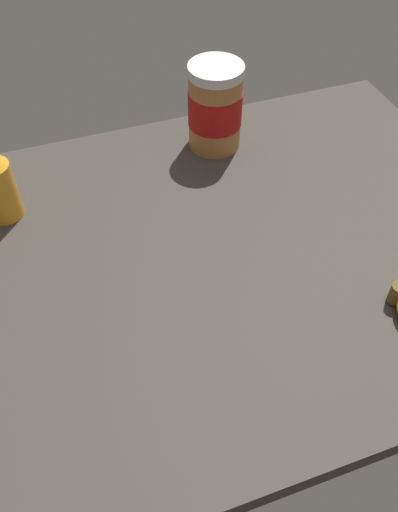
% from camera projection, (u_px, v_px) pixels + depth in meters
% --- Properties ---
extents(ground_plane, '(0.94, 0.68, 0.03)m').
position_uv_depth(ground_plane, '(211.00, 258.00, 0.79)').
color(ground_plane, '#38332D').
extents(peanut_butter_jar, '(0.09, 0.09, 0.15)m').
position_uv_depth(peanut_butter_jar, '(215.00, 107.00, 0.90)').
color(peanut_butter_jar, '#B27238').
rests_on(peanut_butter_jar, ground_plane).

